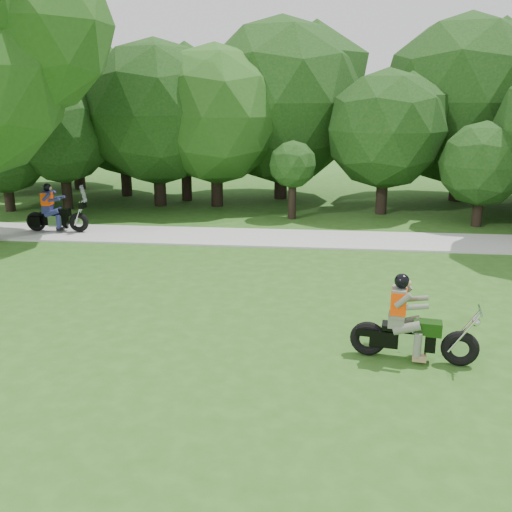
{
  "coord_description": "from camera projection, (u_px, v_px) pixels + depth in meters",
  "views": [
    {
      "loc": [
        -0.41,
        -9.04,
        4.34
      ],
      "look_at": [
        -1.67,
        2.9,
        0.9
      ],
      "focal_mm": 40.0,
      "sensor_mm": 36.0,
      "label": 1
    }
  ],
  "objects": [
    {
      "name": "ground",
      "position": [
        335.0,
        355.0,
        9.8
      ],
      "size": [
        100.0,
        100.0,
        0.0
      ],
      "primitive_type": "plane",
      "color": "#2B4F16",
      "rests_on": "ground"
    },
    {
      "name": "walkway",
      "position": [
        328.0,
        239.0,
        17.44
      ],
      "size": [
        60.0,
        2.2,
        0.06
      ],
      "primitive_type": "cube",
      "color": "#A4A49F",
      "rests_on": "ground"
    },
    {
      "name": "tree_line",
      "position": [
        331.0,
        111.0,
        22.79
      ],
      "size": [
        39.74,
        11.94,
        7.73
      ],
      "color": "black",
      "rests_on": "ground"
    },
    {
      "name": "chopper_motorcycle",
      "position": [
        408.0,
        329.0,
        9.5
      ],
      "size": [
        2.11,
        0.71,
        1.51
      ],
      "rotation": [
        0.0,
        0.0,
        -0.16
      ],
      "color": "black",
      "rests_on": "ground"
    },
    {
      "name": "touring_motorcycle",
      "position": [
        53.0,
        214.0,
        18.16
      ],
      "size": [
        2.04,
        0.6,
        1.56
      ],
      "rotation": [
        0.0,
        0.0,
        0.03
      ],
      "color": "black",
      "rests_on": "walkway"
    }
  ]
}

